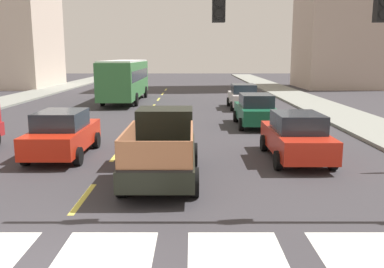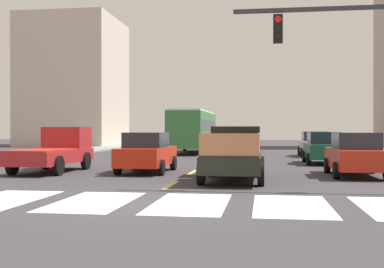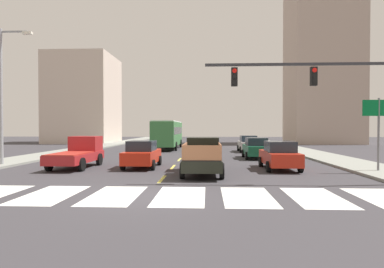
# 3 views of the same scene
# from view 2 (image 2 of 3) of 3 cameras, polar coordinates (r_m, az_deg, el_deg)

# --- Properties ---
(ground_plane) EXTENTS (160.00, 160.00, 0.00)m
(ground_plane) POSITION_cam_2_polar(r_m,az_deg,el_deg) (12.62, -5.83, -7.85)
(ground_plane) COLOR #363438
(sidewalk_left) EXTENTS (3.55, 110.00, 0.15)m
(sidewalk_left) POSITION_cam_2_polar(r_m,az_deg,el_deg) (33.78, -18.57, -2.53)
(sidewalk_left) COLOR gray
(sidewalk_left) RESTS_ON ground
(crosswalk_stripe_2) EXTENTS (1.83, 3.69, 0.01)m
(crosswalk_stripe_2) POSITION_cam_2_polar(r_m,az_deg,el_deg) (13.99, -20.86, -7.04)
(crosswalk_stripe_2) COLOR silver
(crosswalk_stripe_2) RESTS_ON ground
(crosswalk_stripe_3) EXTENTS (1.83, 3.69, 0.01)m
(crosswalk_stripe_3) POSITION_cam_2_polar(r_m,az_deg,el_deg) (12.98, -11.18, -7.61)
(crosswalk_stripe_3) COLOR silver
(crosswalk_stripe_3) RESTS_ON ground
(crosswalk_stripe_4) EXTENTS (1.83, 3.69, 0.01)m
(crosswalk_stripe_4) POSITION_cam_2_polar(r_m,az_deg,el_deg) (12.38, -0.21, -7.99)
(crosswalk_stripe_4) COLOR silver
(crosswalk_stripe_4) RESTS_ON ground
(crosswalk_stripe_5) EXTENTS (1.83, 3.69, 0.01)m
(crosswalk_stripe_5) POSITION_cam_2_polar(r_m,az_deg,el_deg) (12.27, 11.41, -8.07)
(crosswalk_stripe_5) COLOR silver
(crosswalk_stripe_5) RESTS_ON ground
(lane_dash_0) EXTENTS (0.16, 2.40, 0.01)m
(lane_dash_0) POSITION_cam_2_polar(r_m,az_deg,el_deg) (16.50, -2.44, -5.87)
(lane_dash_0) COLOR #D2C54A
(lane_dash_0) RESTS_ON ground
(lane_dash_1) EXTENTS (0.16, 2.40, 0.01)m
(lane_dash_1) POSITION_cam_2_polar(r_m,az_deg,el_deg) (21.41, 0.04, -4.41)
(lane_dash_1) COLOR #D2C54A
(lane_dash_1) RESTS_ON ground
(lane_dash_2) EXTENTS (0.16, 2.40, 0.01)m
(lane_dash_2) POSITION_cam_2_polar(r_m,az_deg,el_deg) (26.36, 1.59, -3.50)
(lane_dash_2) COLOR #D2C54A
(lane_dash_2) RESTS_ON ground
(lane_dash_3) EXTENTS (0.16, 2.40, 0.01)m
(lane_dash_3) POSITION_cam_2_polar(r_m,az_deg,el_deg) (31.32, 2.65, -2.87)
(lane_dash_3) COLOR #D2C54A
(lane_dash_3) RESTS_ON ground
(lane_dash_4) EXTENTS (0.16, 2.40, 0.01)m
(lane_dash_4) POSITION_cam_2_polar(r_m,az_deg,el_deg) (36.29, 3.41, -2.41)
(lane_dash_4) COLOR #D2C54A
(lane_dash_4) RESTS_ON ground
(lane_dash_5) EXTENTS (0.16, 2.40, 0.01)m
(lane_dash_5) POSITION_cam_2_polar(r_m,az_deg,el_deg) (41.27, 3.99, -2.06)
(lane_dash_5) COLOR #D2C54A
(lane_dash_5) RESTS_ON ground
(lane_dash_6) EXTENTS (0.16, 2.40, 0.01)m
(lane_dash_6) POSITION_cam_2_polar(r_m,az_deg,el_deg) (46.25, 4.45, -1.79)
(lane_dash_6) COLOR #D2C54A
(lane_dash_6) RESTS_ON ground
(lane_dash_7) EXTENTS (0.16, 2.40, 0.01)m
(lane_dash_7) POSITION_cam_2_polar(r_m,az_deg,el_deg) (51.24, 4.82, -1.57)
(lane_dash_7) COLOR #D2C54A
(lane_dash_7) RESTS_ON ground
(pickup_stakebed) EXTENTS (2.18, 5.20, 1.96)m
(pickup_stakebed) POSITION_cam_2_polar(r_m,az_deg,el_deg) (18.30, 4.88, -2.32)
(pickup_stakebed) COLOR black
(pickup_stakebed) RESTS_ON ground
(pickup_dark) EXTENTS (2.18, 5.20, 1.96)m
(pickup_dark) POSITION_cam_2_polar(r_m,az_deg,el_deg) (22.77, -15.33, -1.82)
(pickup_dark) COLOR #A81F22
(pickup_dark) RESTS_ON ground
(city_bus) EXTENTS (2.72, 10.80, 3.32)m
(city_bus) POSITION_cam_2_polar(r_m,az_deg,el_deg) (39.54, 0.17, 0.65)
(city_bus) COLOR #36763E
(city_bus) RESTS_ON ground
(sedan_far) EXTENTS (2.02, 4.40, 1.72)m
(sedan_far) POSITION_cam_2_polar(r_m,az_deg,el_deg) (21.37, -5.20, -2.12)
(sedan_far) COLOR red
(sedan_far) RESTS_ON ground
(sedan_near_right) EXTENTS (2.02, 4.40, 1.72)m
(sedan_near_right) POSITION_cam_2_polar(r_m,az_deg,el_deg) (20.55, 18.24, -2.25)
(sedan_near_right) COLOR red
(sedan_near_right) RESTS_ON ground
(sedan_near_left) EXTENTS (2.02, 4.40, 1.72)m
(sedan_near_left) POSITION_cam_2_polar(r_m,az_deg,el_deg) (27.61, 14.88, -1.55)
(sedan_near_left) COLOR #155538
(sedan_near_left) RESTS_ON ground
(sedan_mid) EXTENTS (2.02, 4.40, 1.72)m
(sedan_mid) POSITION_cam_2_polar(r_m,az_deg,el_deg) (35.06, 13.87, -1.12)
(sedan_mid) COLOR silver
(sedan_mid) RESTS_ON ground
(block_mid_left) EXTENTS (10.10, 10.67, 14.55)m
(block_mid_left) POSITION_cam_2_polar(r_m,az_deg,el_deg) (59.19, -13.36, 5.74)
(block_mid_left) COLOR beige
(block_mid_left) RESTS_ON ground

